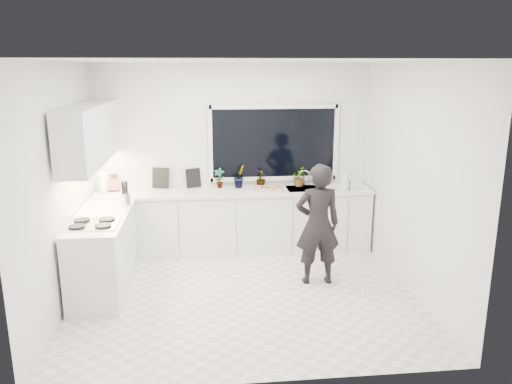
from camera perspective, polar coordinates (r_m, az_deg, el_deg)
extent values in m
cube|color=beige|center=(6.11, -1.47, -11.59)|extent=(4.00, 3.50, 0.02)
cube|color=white|center=(7.37, -2.65, 4.04)|extent=(4.00, 0.02, 2.70)
cube|color=white|center=(5.85, -21.58, 0.39)|extent=(0.02, 3.50, 2.70)
cube|color=white|center=(6.14, 17.50, 1.34)|extent=(0.02, 3.50, 2.70)
cube|color=white|center=(5.50, -1.65, 14.86)|extent=(4.00, 3.50, 0.02)
cube|color=black|center=(7.36, 2.04, 5.61)|extent=(1.80, 0.02, 1.00)
cube|color=white|center=(7.29, -2.42, -3.45)|extent=(3.92, 0.58, 0.88)
cube|color=white|center=(6.36, -17.05, -6.77)|extent=(0.58, 1.60, 0.88)
cube|color=silver|center=(7.15, -2.45, 0.04)|extent=(3.94, 0.62, 0.04)
cube|color=silver|center=(6.21, -17.35, -2.79)|extent=(0.62, 1.60, 0.04)
cube|color=white|center=(6.38, -18.45, 6.30)|extent=(0.34, 2.10, 0.70)
cube|color=silver|center=(7.31, 5.79, 0.04)|extent=(0.58, 0.42, 0.14)
cylinder|color=silver|center=(7.46, 5.51, 1.61)|extent=(0.03, 0.03, 0.22)
cube|color=black|center=(5.88, -18.21, -3.46)|extent=(0.56, 0.48, 0.03)
imported|color=black|center=(6.18, 7.06, -3.70)|extent=(0.56, 0.37, 1.52)
cube|color=silver|center=(7.17, 1.38, 0.37)|extent=(0.46, 0.37, 0.03)
cube|color=red|center=(7.17, 1.38, 0.50)|extent=(0.42, 0.33, 0.01)
cylinder|color=#1422C3|center=(7.48, 7.21, 1.24)|extent=(0.18, 0.18, 0.13)
cylinder|color=white|center=(7.35, -17.07, 1.01)|extent=(0.12, 0.12, 0.26)
cube|color=#A0744A|center=(7.37, -15.87, 0.96)|extent=(0.15, 0.12, 0.22)
cylinder|color=silver|center=(6.57, -14.70, -0.79)|extent=(0.14, 0.14, 0.16)
cube|color=black|center=(7.35, -7.18, 1.60)|extent=(0.21, 0.10, 0.28)
cube|color=black|center=(7.37, -10.84, 1.58)|extent=(0.25, 0.09, 0.30)
imported|color=#26662D|center=(7.27, -4.22, 1.59)|extent=(0.18, 0.14, 0.29)
imported|color=#26662D|center=(7.28, -1.93, 1.80)|extent=(0.22, 0.23, 0.33)
imported|color=#26662D|center=(7.32, 0.57, 1.58)|extent=(0.18, 0.18, 0.26)
imported|color=#26662D|center=(7.40, 4.85, 1.71)|extent=(0.22, 0.26, 0.27)
imported|color=#D8BF66|center=(7.24, 10.17, 1.48)|extent=(0.18, 0.18, 0.32)
imported|color=#D8BF66|center=(7.29, 11.04, 1.05)|extent=(0.11, 0.11, 0.20)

